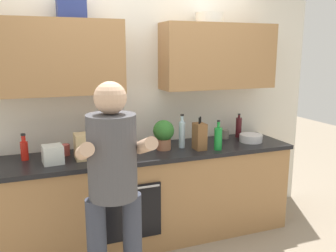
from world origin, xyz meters
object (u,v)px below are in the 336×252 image
Objects in this scene: cup_ceramic at (65,150)px; mixing_bowl at (251,138)px; person_standing at (113,179)px; knife_block at (200,136)px; bottle_water at (182,134)px; bottle_soda at (218,138)px; grocery_bag_crisps at (124,145)px; bottle_hotsauce at (24,149)px; grocery_bag_bread at (90,146)px; cup_stoneware at (225,134)px; potted_herb at (164,133)px; grocery_bag_produce at (53,154)px; bottle_wine at (239,127)px; bottle_vinegar at (124,148)px.

mixing_bowl is (1.86, -0.18, -0.01)m from cup_ceramic.
person_standing reaches higher than knife_block.
bottle_water reaches higher than mixing_bowl.
bottle_soda is 1.40× the size of grocery_bag_crisps.
grocery_bag_bread is at bearing -15.26° from bottle_hotsauce.
person_standing is at bearing -137.18° from bottle_water.
bottle_soda is 0.18m from knife_block.
mixing_bowl is at bearing -48.97° from cup_stoneware.
grocery_bag_bread is at bearing -177.22° from potted_herb.
knife_block is 1.10× the size of potted_herb.
bottle_soda is 0.87× the size of bottle_water.
bottle_water is 1.16× the size of potted_herb.
bottle_hotsauce reaches higher than grocery_bag_bread.
mixing_bowl is 1.98m from grocery_bag_produce.
bottle_water is 0.90m from grocery_bag_bread.
bottle_water reaches higher than knife_block.
bottle_water is (-0.29, 0.19, 0.03)m from bottle_soda.
cup_ceramic is (-1.85, -0.05, -0.06)m from bottle_wine.
person_standing reaches higher than cup_ceramic.
bottle_wine is 2.19m from bottle_hotsauce.
bottle_vinegar reaches higher than mixing_bowl.
bottle_water is at bearing 3.32° from grocery_bag_produce.
bottle_water is at bearing -7.29° from cup_ceramic.
person_standing is 1.88m from bottle_wine.
bottle_hotsauce is at bearing 140.68° from grocery_bag_produce.
bottle_vinegar is 2.73× the size of cup_stoneware.
person_standing reaches higher than bottle_hotsauce.
bottle_soda is at bearing -13.40° from cup_ceramic.
person_standing is 16.38× the size of cup_ceramic.
bottle_soda is (1.15, 0.60, 0.05)m from person_standing.
cup_stoneware is at bearing 17.10° from bottle_vinegar.
bottle_wine is at bearing 7.45° from grocery_bag_produce.
potted_herb is (0.90, -0.14, 0.11)m from cup_ceramic.
person_standing is at bearing -155.06° from mixing_bowl.
cup_stoneware is at bearing 51.78° from bottle_soda.
person_standing reaches higher than bottle_vinegar.
cup_stoneware is 0.56× the size of grocery_bag_produce.
grocery_bag_crisps is at bearing 7.62° from grocery_bag_bread.
person_standing is at bearing -75.77° from cup_ceramic.
mixing_bowl is 0.83× the size of potted_herb.
bottle_soda is at bearing 0.44° from bottle_vinegar.
knife_block reaches higher than cup_stoneware.
cup_stoneware is at bearing 131.03° from mixing_bowl.
grocery_bag_produce is (-1.97, -0.26, -0.03)m from bottle_wine.
potted_herb is (-0.48, 0.19, 0.05)m from bottle_soda.
bottle_hotsauce is 0.99× the size of mixing_bowl.
person_standing is at bearing -129.96° from potted_herb.
cup_stoneware is at bearing 1.15° from cup_ceramic.
potted_herb reaches higher than grocery_bag_produce.
bottle_hotsauce is 1.59m from knife_block.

